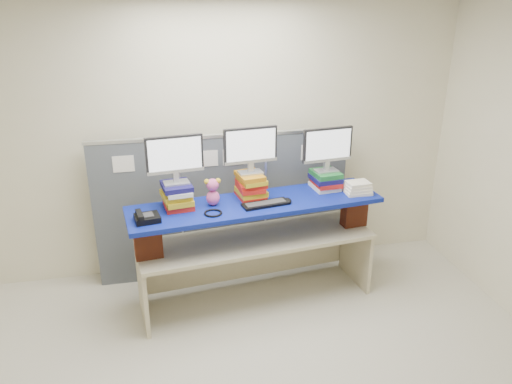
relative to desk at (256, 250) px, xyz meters
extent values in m
cube|color=#ECE3C3|center=(-0.22, -1.21, 0.87)|extent=(5.00, 4.00, 2.80)
cube|color=#4A4F57|center=(-1.09, 0.57, 0.22)|extent=(0.85, 0.05, 1.50)
cube|color=#4A4F57|center=(-0.22, 0.57, 0.22)|extent=(0.85, 0.05, 1.50)
cube|color=#4A4F57|center=(0.65, 0.57, 0.22)|extent=(0.85, 0.05, 1.50)
cube|color=silver|center=(-0.22, 0.57, 0.98)|extent=(2.60, 0.06, 0.03)
cube|color=white|center=(-1.17, 0.54, 0.77)|extent=(0.20, 0.00, 0.16)
cube|color=white|center=(-0.37, 0.54, 0.77)|extent=(0.20, 0.00, 0.16)
cube|color=white|center=(-0.12, 0.54, 0.77)|extent=(0.20, 0.00, 0.16)
cube|color=white|center=(0.68, 0.54, 0.77)|extent=(0.20, 0.00, 0.16)
cube|color=#C4B895|center=(0.00, 0.00, 0.12)|extent=(2.26, 0.90, 0.04)
cube|color=#C4B895|center=(-1.07, -0.13, -0.22)|extent=(0.11, 0.60, 0.63)
cube|color=#C4B895|center=(1.07, 0.13, -0.22)|extent=(0.11, 0.60, 0.63)
cube|color=maroon|center=(-0.98, -0.17, 0.29)|extent=(0.25, 0.15, 0.32)
cube|color=maroon|center=(1.00, 0.07, 0.29)|extent=(0.25, 0.15, 0.32)
cube|color=#0B178C|center=(0.00, 0.00, 0.47)|extent=(2.38, 0.85, 0.04)
cube|color=red|center=(-0.70, 0.04, 0.52)|extent=(0.27, 0.31, 0.05)
cube|color=gold|center=(-0.70, 0.03, 0.57)|extent=(0.28, 0.33, 0.05)
cube|color=gold|center=(-0.71, 0.04, 0.61)|extent=(0.28, 0.31, 0.05)
cube|color=white|center=(-0.69, 0.03, 0.66)|extent=(0.25, 0.32, 0.04)
cube|color=#151250|center=(-0.71, 0.03, 0.70)|extent=(0.28, 0.32, 0.05)
cube|color=red|center=(-0.03, 0.13, 0.51)|extent=(0.27, 0.33, 0.04)
cube|color=gold|center=(-0.02, 0.12, 0.56)|extent=(0.28, 0.31, 0.05)
cube|color=red|center=(-0.03, 0.11, 0.60)|extent=(0.24, 0.30, 0.04)
cube|color=red|center=(-0.02, 0.12, 0.64)|extent=(0.26, 0.29, 0.04)
cube|color=gold|center=(-0.02, 0.11, 0.68)|extent=(0.26, 0.32, 0.04)
cube|color=#C27A12|center=(-0.04, 0.11, 0.72)|extent=(0.26, 0.32, 0.04)
cube|color=white|center=(0.73, 0.20, 0.52)|extent=(0.26, 0.30, 0.04)
cube|color=red|center=(0.74, 0.20, 0.56)|extent=(0.25, 0.30, 0.04)
cube|color=#151250|center=(0.72, 0.20, 0.60)|extent=(0.27, 0.30, 0.04)
cube|color=#1D6C2D|center=(0.73, 0.21, 0.65)|extent=(0.27, 0.30, 0.05)
cube|color=#B4B4B9|center=(-0.70, 0.04, 0.73)|extent=(0.23, 0.16, 0.01)
cube|color=#B4B4B9|center=(-0.70, 0.04, 0.78)|extent=(0.05, 0.05, 0.09)
cube|color=black|center=(-0.70, 0.04, 0.99)|extent=(0.50, 0.09, 0.33)
cube|color=white|center=(-0.70, 0.02, 0.99)|extent=(0.45, 0.06, 0.29)
cube|color=#B4B4B9|center=(-0.03, 0.12, 0.74)|extent=(0.23, 0.16, 0.01)
cube|color=#B4B4B9|center=(-0.03, 0.12, 0.80)|extent=(0.05, 0.05, 0.09)
cube|color=black|center=(-0.03, 0.12, 1.00)|extent=(0.50, 0.09, 0.33)
cube|color=white|center=(-0.03, 0.10, 1.00)|extent=(0.45, 0.06, 0.29)
cube|color=#B4B4B9|center=(0.74, 0.21, 0.68)|extent=(0.23, 0.16, 0.01)
cube|color=#B4B4B9|center=(0.74, 0.21, 0.73)|extent=(0.05, 0.05, 0.09)
cube|color=black|center=(0.74, 0.21, 0.94)|extent=(0.50, 0.09, 0.33)
cube|color=white|center=(0.74, 0.19, 0.94)|extent=(0.45, 0.06, 0.29)
cube|color=black|center=(0.07, -0.09, 0.51)|extent=(0.44, 0.22, 0.02)
cube|color=#333336|center=(0.07, -0.09, 0.52)|extent=(0.38, 0.16, 0.00)
ellipsoid|color=black|center=(0.28, -0.06, 0.51)|extent=(0.09, 0.13, 0.04)
cube|color=black|center=(-0.97, -0.20, 0.52)|extent=(0.23, 0.22, 0.05)
cube|color=#333336|center=(-0.97, -0.20, 0.55)|extent=(0.12, 0.12, 0.01)
cube|color=black|center=(-1.03, -0.22, 0.56)|extent=(0.08, 0.19, 0.04)
torus|color=black|center=(-0.42, -0.18, 0.50)|extent=(0.21, 0.21, 0.02)
ellipsoid|color=#E4569E|center=(-0.39, 0.02, 0.57)|extent=(0.12, 0.11, 0.14)
sphere|color=#E4569E|center=(-0.39, 0.02, 0.69)|extent=(0.11, 0.11, 0.11)
sphere|color=gold|center=(-0.44, 0.02, 0.72)|extent=(0.05, 0.05, 0.05)
sphere|color=gold|center=(-0.34, 0.02, 0.72)|extent=(0.05, 0.05, 0.05)
cube|color=white|center=(0.99, 0.02, 0.51)|extent=(0.24, 0.20, 0.03)
cube|color=white|center=(0.99, 0.02, 0.54)|extent=(0.23, 0.19, 0.03)
cube|color=white|center=(0.99, 0.02, 0.57)|extent=(0.22, 0.18, 0.03)
cube|color=white|center=(0.99, 0.02, 0.60)|extent=(0.21, 0.17, 0.03)
camera|label=1|loc=(-0.86, -4.09, 2.28)|focal=35.00mm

